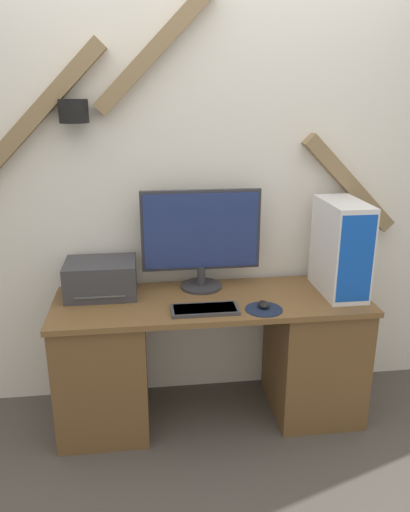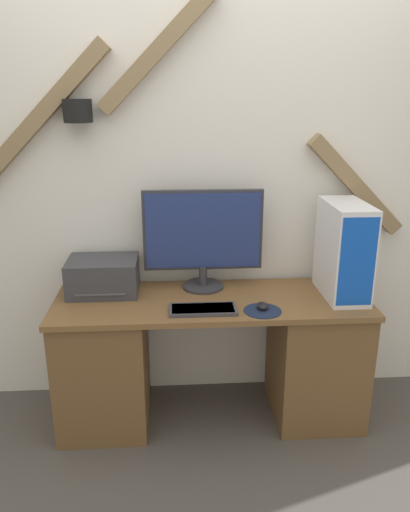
{
  "view_description": "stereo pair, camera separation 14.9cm",
  "coord_description": "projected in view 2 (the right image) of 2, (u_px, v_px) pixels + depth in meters",
  "views": [
    {
      "loc": [
        -0.34,
        -2.15,
        1.78
      ],
      "look_at": [
        -0.04,
        0.28,
        0.96
      ],
      "focal_mm": 35.0,
      "sensor_mm": 36.0,
      "label": 1
    },
    {
      "loc": [
        -0.19,
        -2.16,
        1.78
      ],
      "look_at": [
        -0.04,
        0.28,
        0.96
      ],
      "focal_mm": 35.0,
      "sensor_mm": 36.0,
      "label": 2
    }
  ],
  "objects": [
    {
      "name": "mousepad",
      "position": [
        262.0,
        311.0,
        2.51
      ],
      "size": [
        0.19,
        0.19,
        0.0
      ],
      "color": "#19233D",
      "rests_on": "desk"
    },
    {
      "name": "mouse",
      "position": [
        263.0,
        306.0,
        2.53
      ],
      "size": [
        0.06,
        0.08,
        0.03
      ],
      "color": "black",
      "rests_on": "mousepad"
    },
    {
      "name": "computer_tower",
      "position": [
        344.0,
        250.0,
        2.64
      ],
      "size": [
        0.2,
        0.41,
        0.51
      ],
      "color": "white",
      "rests_on": "desk"
    },
    {
      "name": "wall_back",
      "position": [
        206.0,
        170.0,
        2.78
      ],
      "size": [
        6.4,
        0.2,
        2.7
      ],
      "color": "white",
      "rests_on": "ground_plane"
    },
    {
      "name": "ground_plane",
      "position": [
        215.0,
        447.0,
        2.62
      ],
      "size": [
        12.0,
        12.0,
        0.0
      ],
      "primitive_type": "plane",
      "color": "#4C4742"
    },
    {
      "name": "keyboard",
      "position": [
        203.0,
        309.0,
        2.51
      ],
      "size": [
        0.34,
        0.15,
        0.02
      ],
      "color": "#3D3D42",
      "rests_on": "desk"
    },
    {
      "name": "printer",
      "position": [
        103.0,
        276.0,
        2.72
      ],
      "size": [
        0.38,
        0.28,
        0.19
      ],
      "color": "#38383D",
      "rests_on": "desk"
    },
    {
      "name": "monitor",
      "position": [
        203.0,
        235.0,
        2.72
      ],
      "size": [
        0.65,
        0.23,
        0.56
      ],
      "color": "#333338",
      "rests_on": "desk"
    },
    {
      "name": "desk",
      "position": [
        211.0,
        357.0,
        2.77
      ],
      "size": [
        1.67,
        0.56,
        0.72
      ],
      "color": "brown",
      "rests_on": "ground_plane"
    }
  ]
}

